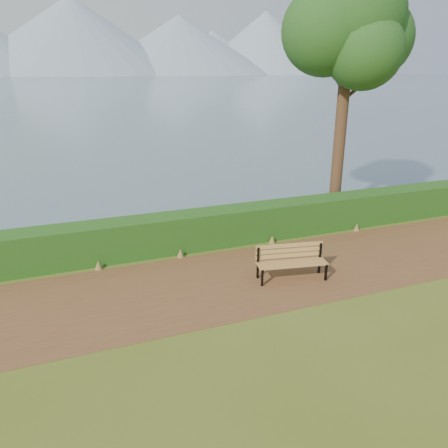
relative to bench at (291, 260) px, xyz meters
name	(u,v)px	position (x,y,z in m)	size (l,w,h in m)	color
ground	(250,284)	(-1.01, 0.06, -0.48)	(140.00, 140.00, 0.00)	#4F5B1A
path	(245,278)	(-1.01, 0.36, -0.47)	(40.00, 3.40, 0.01)	brown
hedge	(213,228)	(-1.01, 2.66, 0.02)	(32.00, 0.85, 1.00)	#154212
water	(55,78)	(-1.01, 260.06, -0.47)	(700.00, 510.00, 0.00)	#43606C
mountains	(36,39)	(-10.18, 406.11, 27.22)	(585.00, 190.00, 70.00)	#788BA0
bench	(291,260)	(0.00, 0.00, 0.00)	(1.71, 0.77, 0.83)	black
tree	(350,25)	(3.63, 3.57, 5.45)	(4.15, 3.48, 7.97)	#3E2719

